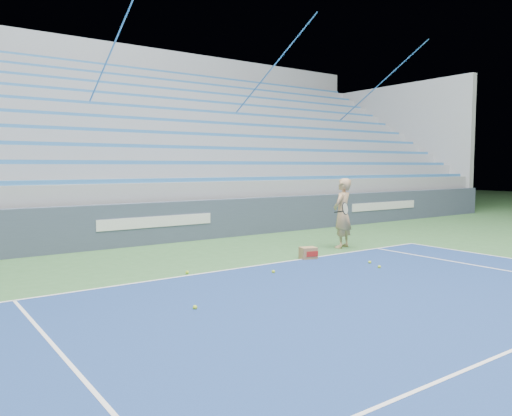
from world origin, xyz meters
The scene contains 9 objects.
sponsor_barrier centered at (0.00, 15.88, 0.55)m, with size 30.00×0.32×1.10m.
bleachers centered at (0.00, 21.60, 2.36)m, with size 31.00×9.15×7.30m.
tennis_player centered at (3.55, 12.52, 0.88)m, with size 0.98×0.93×1.75m.
ball_box centered at (1.84, 11.87, 0.13)m, with size 0.40×0.35×0.26m.
tennis_ball_0 centered at (-1.07, 12.05, 0.03)m, with size 0.07×0.07×0.07m, color #B6DE2D.
tennis_ball_1 centered at (2.30, 10.26, 0.03)m, with size 0.07×0.07×0.07m, color #B6DE2D.
tennis_ball_2 centered at (-2.10, 9.88, 0.03)m, with size 0.07×0.07×0.07m, color #B6DE2D.
tennis_ball_3 centered at (2.51, 10.69, 0.03)m, with size 0.07×0.07×0.07m, color #B6DE2D.
tennis_ball_4 centered at (0.29, 11.14, 0.03)m, with size 0.07×0.07×0.07m, color #B6DE2D.
Camera 1 is at (-5.47, 3.70, 2.05)m, focal length 35.00 mm.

